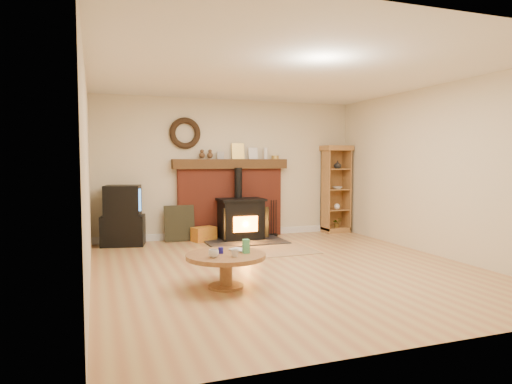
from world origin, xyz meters
name	(u,v)px	position (x,y,z in m)	size (l,w,h in m)	color
ground	(286,268)	(0.00, 0.00, 0.00)	(5.50, 5.50, 0.00)	#B4794B
room_shell	(283,141)	(-0.02, 0.09, 1.72)	(5.02, 5.52, 2.61)	beige
chimney_breast	(231,195)	(0.00, 2.67, 0.80)	(2.20, 0.22, 1.78)	maroon
wood_stove	(241,220)	(0.09, 2.28, 0.37)	(1.40, 1.00, 1.32)	black
area_rug	(264,250)	(0.14, 1.21, 0.01)	(1.56, 1.07, 0.01)	brown
tv_unit	(123,217)	(-1.98, 2.47, 0.49)	(0.79, 0.62, 1.03)	black
curio_cabinet	(335,189)	(2.18, 2.55, 0.88)	(0.56, 0.41, 1.75)	brown
firelog_box	(204,234)	(-0.58, 2.40, 0.13)	(0.41, 0.26, 0.26)	gold
leaning_painting	(179,223)	(-1.00, 2.55, 0.32)	(0.54, 0.03, 0.65)	black
fire_tools	(274,229)	(0.81, 2.50, 0.13)	(0.16, 0.16, 0.70)	black
coffee_table	(226,260)	(-1.03, -0.64, 0.32)	(0.92, 0.92, 0.55)	brown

